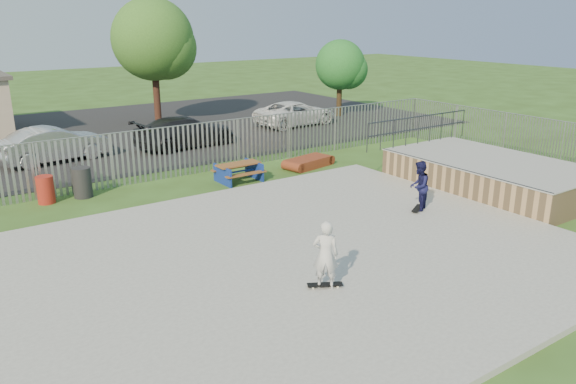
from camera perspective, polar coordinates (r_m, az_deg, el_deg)
ground at (r=14.53m, az=0.39°, el=-6.95°), size 120.00×120.00×0.00m
concrete_slab at (r=14.50m, az=0.40°, el=-6.68°), size 15.00×12.00×0.15m
quarter_pipe at (r=21.53m, az=19.85°, el=1.74°), size 5.50×7.05×2.19m
fence at (r=18.35m, az=-5.30°, el=1.55°), size 26.04×16.02×2.00m
picnic_table at (r=21.32m, az=-5.04°, el=2.02°), size 1.68×1.39×0.70m
funbox at (r=23.36m, az=2.09°, el=3.03°), size 2.08×1.33×0.39m
trash_bin_red at (r=20.39m, az=-23.41°, el=0.21°), size 0.56×0.56×0.93m
trash_bin_grey at (r=20.58m, az=-20.18°, el=0.91°), size 0.63×0.63×1.05m
parking_lot at (r=31.35m, az=-20.12°, el=5.35°), size 40.00×18.00×0.02m
car_silver at (r=26.06m, az=-22.64°, el=4.50°), size 4.72×2.23×1.50m
car_dark at (r=27.32m, az=-10.38°, el=6.05°), size 5.13×2.45×1.44m
car_white at (r=32.37m, az=0.76°, el=8.01°), size 5.05×2.60×1.36m
tree_mid at (r=33.35m, az=-13.57°, el=14.82°), size 4.57×4.57×7.05m
tree_right at (r=35.33m, az=5.31°, el=12.72°), size 3.03×3.03×4.68m
skateboard_a at (r=18.17m, az=13.00°, el=-1.69°), size 0.79×0.57×0.08m
skateboard_b at (r=12.87m, az=3.77°, el=-9.45°), size 0.80×0.56×0.08m
skater_navy at (r=17.94m, az=13.16°, el=0.59°), size 0.97×0.90×1.59m
skater_white at (r=12.54m, az=3.83°, el=-6.38°), size 0.69×0.66×1.59m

